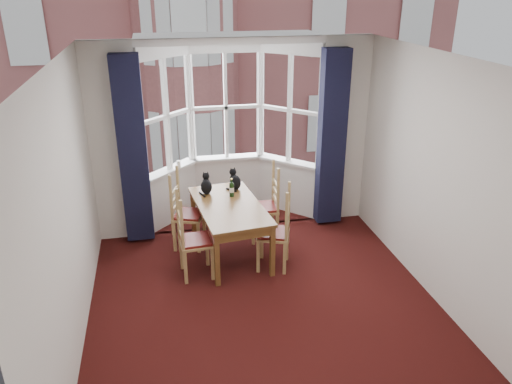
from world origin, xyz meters
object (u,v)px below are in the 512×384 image
object	(u,v)px
cat_right	(235,181)
chair_left_near	(189,243)
dining_table	(229,210)
chair_left_far	(182,215)
candle_tall	(179,165)
cat_left	(206,185)
wine_bottle	(232,189)
chair_right_near	(280,234)
chair_right_far	(269,208)

from	to	relation	value
cat_right	chair_left_near	bearing A→B (deg)	-127.80
dining_table	chair_left_far	xyz separation A→B (m)	(-0.61, 0.36, -0.19)
chair_left_far	candle_tall	xyz separation A→B (m)	(0.03, 0.82, 0.46)
chair_left_far	cat_right	distance (m)	0.88
cat_left	wine_bottle	size ratio (longest dim) A/B	1.18
chair_right_near	candle_tall	bearing A→B (deg)	125.36
chair_left_near	chair_right_near	bearing A→B (deg)	-1.05
chair_left_near	cat_right	xyz separation A→B (m)	(0.76, 0.98, 0.39)
chair_left_far	candle_tall	world-z (taller)	candle_tall
dining_table	candle_tall	bearing A→B (deg)	116.34
chair_left_far	candle_tall	size ratio (longest dim) A/B	7.68
chair_right_far	wine_bottle	size ratio (longest dim) A/B	3.52
wine_bottle	candle_tall	size ratio (longest dim) A/B	2.18
dining_table	wine_bottle	bearing A→B (deg)	74.17
chair_left_near	cat_right	distance (m)	1.29
dining_table	wine_bottle	distance (m)	0.35
dining_table	wine_bottle	size ratio (longest dim) A/B	6.15
dining_table	cat_left	size ratio (longest dim) A/B	5.22
chair_left_near	candle_tall	world-z (taller)	candle_tall
chair_left_far	chair_right_near	size ratio (longest dim) A/B	1.00
chair_left_near	wine_bottle	distance (m)	1.05
chair_right_far	cat_left	bearing A→B (deg)	173.94
chair_left_near	chair_right_near	world-z (taller)	same
chair_right_near	wine_bottle	world-z (taller)	wine_bottle
chair_left_far	cat_right	size ratio (longest dim) A/B	2.95
cat_left	wine_bottle	bearing A→B (deg)	-28.20
chair_right_far	cat_left	world-z (taller)	cat_left
chair_right_near	chair_left_near	bearing A→B (deg)	178.95
cat_left	cat_right	distance (m)	0.43
cat_left	candle_tall	size ratio (longest dim) A/B	2.57
chair_left_far	candle_tall	bearing A→B (deg)	88.24
chair_left_near	chair_left_far	xyz separation A→B (m)	(-0.02, 0.81, 0.00)
dining_table	chair_right_near	xyz separation A→B (m)	(0.59, -0.47, -0.19)
dining_table	candle_tall	xyz separation A→B (m)	(-0.59, 1.18, 0.27)
dining_table	cat_right	bearing A→B (deg)	72.43
cat_right	candle_tall	xyz separation A→B (m)	(-0.75, 0.66, 0.07)
chair_right_far	cat_right	bearing A→B (deg)	159.71
wine_bottle	dining_table	bearing A→B (deg)	-105.83
cat_left	cat_right	xyz separation A→B (m)	(0.42, 0.08, 0.00)
chair_left_near	chair_right_far	world-z (taller)	same
dining_table	chair_right_near	distance (m)	0.77
chair_left_far	cat_left	distance (m)	0.53
wine_bottle	chair_left_far	bearing A→B (deg)	172.69
dining_table	chair_left_near	distance (m)	0.76
chair_right_near	dining_table	bearing A→B (deg)	141.37
chair_left_near	cat_right	bearing A→B (deg)	52.20
cat_right	candle_tall	distance (m)	1.00
dining_table	cat_right	distance (m)	0.59
dining_table	chair_left_far	distance (m)	0.73
chair_left_near	candle_tall	xyz separation A→B (m)	(0.00, 1.63, 0.46)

